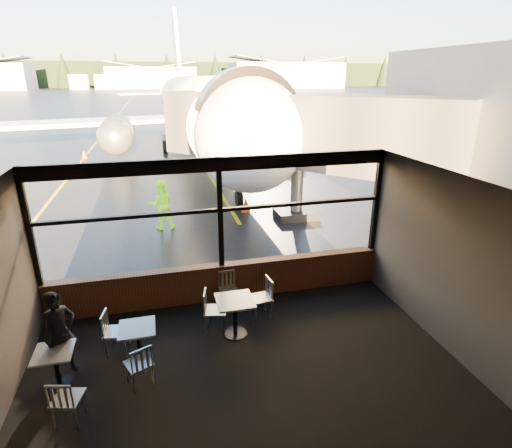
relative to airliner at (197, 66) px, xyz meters
name	(u,v)px	position (x,y,z in m)	size (l,w,h in m)	color
ground_plane	(155,95)	(-1.83, 99.93, -5.80)	(520.00, 520.00, 0.00)	black
carpet_floor	(251,383)	(-1.83, -23.07, -5.79)	(8.00, 6.00, 0.01)	black
ceiling	(250,195)	(-1.83, -23.07, -2.30)	(8.00, 6.00, 0.04)	#38332D
wall_right	(460,271)	(2.17, -23.07, -4.05)	(0.04, 6.00, 3.50)	#4B433C
window_sill	(222,282)	(-1.83, -20.07, -5.35)	(8.00, 0.28, 0.90)	#522C19
window_header	(218,164)	(-1.83, -20.07, -2.45)	(8.00, 0.18, 0.30)	black
mullion_left	(29,229)	(-5.78, -20.07, -3.60)	(0.12, 0.12, 2.60)	black
mullion_centre	(220,214)	(-1.83, -20.07, -3.60)	(0.12, 0.12, 2.60)	black
mullion_right	(376,202)	(2.12, -20.07, -3.60)	(0.12, 0.12, 2.60)	black
window_transom	(220,210)	(-1.83, -20.07, -3.50)	(8.00, 0.10, 0.08)	black
airliner	(197,66)	(0.00, 0.00, 0.00)	(31.65, 37.98, 11.60)	white
jet_bridge	(292,152)	(1.77, -14.57, -3.28)	(9.46, 11.57, 5.05)	#272729
cafe_table_near	(235,317)	(-1.82, -21.57, -5.39)	(0.76, 0.76, 0.83)	#99958C
cafe_table_mid	(139,344)	(-3.76, -21.92, -5.44)	(0.67, 0.67, 0.73)	#A6A098
cafe_table_left	(57,368)	(-5.14, -22.25, -5.45)	(0.64, 0.64, 0.70)	#A69F98
chair_near_e	(261,298)	(-1.13, -21.07, -5.33)	(0.52, 0.52, 0.95)	beige
chair_near_w	(215,311)	(-2.19, -21.31, -5.33)	(0.51, 0.51, 0.94)	#B9B4A7
chair_near_n	(229,290)	(-1.75, -20.48, -5.36)	(0.48, 0.48, 0.88)	#B1AC9F
chair_mid_s	(139,364)	(-3.74, -22.60, -5.36)	(0.48, 0.48, 0.87)	#B7B1A5
chair_mid_w	(117,332)	(-4.17, -21.58, -5.34)	(0.50, 0.50, 0.92)	beige
chair_left_s	(68,399)	(-4.78, -23.17, -5.36)	(0.49, 0.49, 0.89)	#B5B1A4
passenger	(60,334)	(-5.06, -21.95, -4.97)	(0.60, 0.40, 1.66)	black
ground_crew	(162,205)	(-3.09, -14.72, -4.92)	(0.86, 0.67, 1.77)	#BFF219
cone_nose	(246,205)	(0.22, -13.59, -5.53)	(0.39, 0.39, 0.55)	#E84B07
cone_wing	(84,154)	(-7.79, 0.09, -5.54)	(0.37, 0.37, 0.51)	#E74F07
terminal_annex	(502,144)	(8.17, -17.57, -2.80)	(5.00, 7.00, 6.00)	gray
hangar_mid	(152,77)	(-1.83, 164.93, -0.80)	(38.00, 15.00, 10.00)	silver
hangar_right	(286,74)	(58.17, 157.93, 0.20)	(50.00, 20.00, 12.00)	silver
fuel_tank_a	(79,82)	(-31.83, 161.93, -2.80)	(8.00, 8.00, 6.00)	silver
fuel_tank_b	(104,82)	(-21.83, 161.93, -2.80)	(8.00, 8.00, 6.00)	silver
fuel_tank_c	(128,82)	(-11.83, 161.93, -2.80)	(8.00, 8.00, 6.00)	silver
treeline	(151,75)	(-1.83, 189.93, 0.20)	(360.00, 3.00, 12.00)	black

